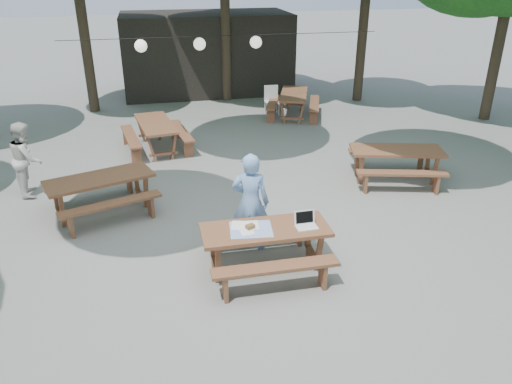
{
  "coord_description": "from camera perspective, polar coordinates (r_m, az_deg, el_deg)",
  "views": [
    {
      "loc": [
        -1.66,
        -8.29,
        4.56
      ],
      "look_at": [
        -0.09,
        -0.99,
        1.05
      ],
      "focal_mm": 35.0,
      "sensor_mm": 36.0,
      "label": 1
    }
  ],
  "objects": [
    {
      "name": "paper_lanterns",
      "position": [
        14.53,
        -6.41,
        16.48
      ],
      "size": [
        9.0,
        0.34,
        0.38
      ],
      "color": "black",
      "rests_on": "ground"
    },
    {
      "name": "pavilion",
      "position": [
        19.18,
        -5.67,
        15.56
      ],
      "size": [
        6.0,
        3.0,
        2.8
      ],
      "primitive_type": "cube",
      "color": "black",
      "rests_on": "ground"
    },
    {
      "name": "laptop",
      "position": [
        7.85,
        5.68,
        -3.49
      ],
      "size": [
        0.34,
        0.27,
        0.24
      ],
      "rotation": [
        0.0,
        0.0,
        0.03
      ],
      "color": "white",
      "rests_on": "main_picnic_table"
    },
    {
      "name": "ground",
      "position": [
        9.61,
        -0.7,
        -3.17
      ],
      "size": [
        80.0,
        80.0,
        0.0
      ],
      "primitive_type": "plane",
      "color": "slate",
      "rests_on": "ground"
    },
    {
      "name": "main_picnic_table",
      "position": [
        7.96,
        1.06,
        -6.42
      ],
      "size": [
        2.0,
        1.58,
        0.75
      ],
      "color": "brown",
      "rests_on": "ground"
    },
    {
      "name": "plastic_chair",
      "position": [
        16.2,
        1.82,
        9.75
      ],
      "size": [
        0.47,
        0.47,
        0.9
      ],
      "rotation": [
        0.0,
        0.0,
        -0.06
      ],
      "color": "silver",
      "rests_on": "ground"
    },
    {
      "name": "woman",
      "position": [
        8.33,
        -0.63,
        -1.17
      ],
      "size": [
        0.73,
        0.6,
        1.73
      ],
      "primitive_type": "imported",
      "rotation": [
        0.0,
        0.0,
        2.81
      ],
      "color": "#739DD3",
      "rests_on": "ground"
    },
    {
      "name": "picnic_table_nw",
      "position": [
        10.17,
        -17.25,
        -0.26
      ],
      "size": [
        2.31,
        2.11,
        0.75
      ],
      "rotation": [
        0.0,
        0.0,
        0.33
      ],
      "color": "brown",
      "rests_on": "ground"
    },
    {
      "name": "picnic_table_ne",
      "position": [
        11.57,
        15.63,
        3.07
      ],
      "size": [
        2.23,
        2.0,
        0.75
      ],
      "rotation": [
        0.0,
        0.0,
        -0.25
      ],
      "color": "brown",
      "rests_on": "ground"
    },
    {
      "name": "second_person",
      "position": [
        11.43,
        -24.77,
        3.48
      ],
      "size": [
        0.68,
        0.82,
        1.57
      ],
      "primitive_type": "imported",
      "rotation": [
        0.0,
        0.0,
        1.69
      ],
      "color": "silver",
      "rests_on": "ground"
    },
    {
      "name": "picnic_table_far_e",
      "position": [
        15.96,
        4.31,
        9.94
      ],
      "size": [
        2.11,
        2.31,
        0.75
      ],
      "rotation": [
        0.0,
        0.0,
        1.24
      ],
      "color": "brown",
      "rests_on": "ground"
    },
    {
      "name": "tabletop_clutter",
      "position": [
        7.74,
        -0.66,
        -4.21
      ],
      "size": [
        0.71,
        0.63,
        0.08
      ],
      "color": "blue",
      "rests_on": "main_picnic_table"
    },
    {
      "name": "picnic_table_far_w",
      "position": [
        13.24,
        -11.3,
        6.3
      ],
      "size": [
        1.85,
        2.12,
        0.75
      ],
      "rotation": [
        0.0,
        0.0,
        1.72
      ],
      "color": "brown",
      "rests_on": "ground"
    }
  ]
}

